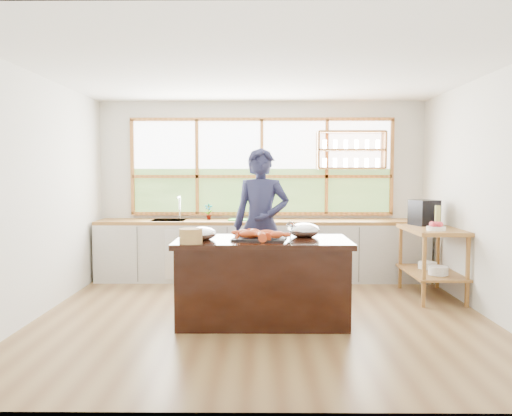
{
  "coord_description": "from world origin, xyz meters",
  "views": [
    {
      "loc": [
        -0.03,
        -5.49,
        1.61
      ],
      "look_at": [
        -0.07,
        0.15,
        1.21
      ],
      "focal_mm": 35.0,
      "sensor_mm": 36.0,
      "label": 1
    }
  ],
  "objects_px": {
    "island": "(262,280)",
    "espresso_machine": "(424,213)",
    "cook": "(261,225)",
    "wicker_basket": "(191,236)"
  },
  "relations": [
    {
      "from": "island",
      "to": "espresso_machine",
      "type": "xyz_separation_m",
      "value": [
        2.19,
        1.43,
        0.62
      ]
    },
    {
      "from": "cook",
      "to": "wicker_basket",
      "type": "xyz_separation_m",
      "value": [
        -0.71,
        -1.2,
        0.02
      ]
    },
    {
      "from": "island",
      "to": "espresso_machine",
      "type": "height_order",
      "value": "espresso_machine"
    },
    {
      "from": "cook",
      "to": "espresso_machine",
      "type": "bearing_deg",
      "value": 21.77
    },
    {
      "from": "cook",
      "to": "island",
      "type": "bearing_deg",
      "value": -81.55
    },
    {
      "from": "cook",
      "to": "wicker_basket",
      "type": "distance_m",
      "value": 1.4
    },
    {
      "from": "espresso_machine",
      "to": "wicker_basket",
      "type": "xyz_separation_m",
      "value": [
        -2.91,
        -1.76,
        -0.1
      ]
    },
    {
      "from": "island",
      "to": "cook",
      "type": "height_order",
      "value": "cook"
    },
    {
      "from": "cook",
      "to": "espresso_machine",
      "type": "distance_m",
      "value": 2.27
    },
    {
      "from": "espresso_machine",
      "to": "wicker_basket",
      "type": "height_order",
      "value": "espresso_machine"
    }
  ]
}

